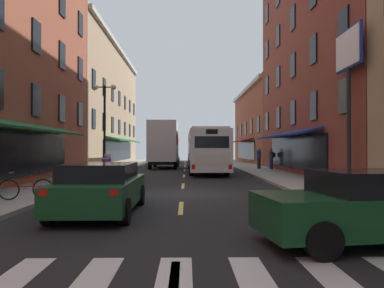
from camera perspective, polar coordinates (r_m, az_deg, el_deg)
name	(u,v)px	position (r m, az deg, el deg)	size (l,w,h in m)	color
ground_plane	(182,195)	(14.77, -1.51, -7.86)	(34.80, 80.00, 0.10)	black
lane_centre_dashes	(182,194)	(14.52, -1.52, -7.77)	(0.14, 73.90, 0.01)	#DBCC4C
sidewalk_left	(33,192)	(15.96, -23.37, -6.84)	(3.00, 80.00, 0.14)	#A39E93
sidewalk_right	(330,191)	(15.83, 20.54, -6.90)	(3.00, 80.00, 0.14)	#A39E93
billboard_sign	(348,70)	(17.28, 23.05, 10.56)	(0.40, 2.38, 6.74)	black
transit_bus	(206,150)	(28.10, 2.13, -0.96)	(2.71, 12.44, 3.16)	white
box_truck	(164,145)	(33.44, -4.32, -0.17)	(2.56, 7.39, 4.14)	black
sedan_near	(101,188)	(10.48, -13.87, -6.60)	(2.03, 4.48, 1.39)	#144723
sedan_mid	(172,157)	(44.00, -3.19, -2.09)	(1.92, 4.59, 1.40)	silver
sedan_far	(375,206)	(7.83, 26.47, -8.61)	(4.51, 2.35, 1.38)	#144723
motorcycle_rider	(108,176)	(14.65, -12.93, -4.92)	(0.62, 2.07, 1.66)	black
bicycle_near	(80,177)	(17.47, -16.89, -4.90)	(1.71, 0.48, 0.91)	black
bicycle_mid	(26,188)	(13.10, -24.27, -6.29)	(1.70, 0.48, 0.91)	black
pedestrian_near	(271,158)	(29.89, 12.20, -2.17)	(0.50, 0.36, 1.65)	navy
pedestrian_mid	(259,158)	(30.45, 10.32, -2.08)	(0.36, 0.36, 1.76)	black
street_lamp_twin	(105,125)	(23.41, -13.38, 2.87)	(1.42, 0.32, 5.61)	black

